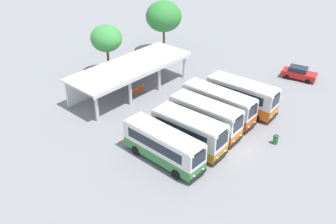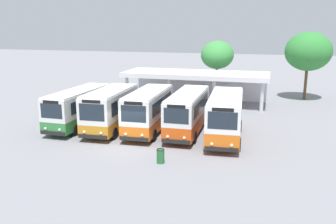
% 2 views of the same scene
% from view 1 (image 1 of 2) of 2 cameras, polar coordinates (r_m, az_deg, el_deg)
% --- Properties ---
extents(ground_plane, '(180.00, 180.00, 0.00)m').
position_cam_1_polar(ground_plane, '(35.27, 10.39, -5.52)').
color(ground_plane, gray).
extents(city_bus_nearest_orange, '(2.37, 8.03, 3.11)m').
position_cam_1_polar(city_bus_nearest_orange, '(32.20, -0.74, -5.08)').
color(city_bus_nearest_orange, black).
rests_on(city_bus_nearest_orange, ground).
extents(city_bus_second_in_row, '(2.69, 7.27, 3.33)m').
position_cam_1_polar(city_bus_second_in_row, '(33.84, 3.25, -2.93)').
color(city_bus_second_in_row, black).
rests_on(city_bus_second_in_row, ground).
extents(city_bus_middle_cream, '(2.56, 7.51, 3.31)m').
position_cam_1_polar(city_bus_middle_cream, '(36.13, 5.76, -0.66)').
color(city_bus_middle_cream, black).
rests_on(city_bus_middle_cream, ground).
extents(city_bus_fourth_amber, '(2.37, 8.14, 3.22)m').
position_cam_1_polar(city_bus_fourth_amber, '(38.62, 7.79, 1.33)').
color(city_bus_fourth_amber, black).
rests_on(city_bus_fourth_amber, ground).
extents(city_bus_fifth_blue, '(2.80, 7.88, 3.37)m').
position_cam_1_polar(city_bus_fifth_blue, '(40.48, 11.33, 2.57)').
color(city_bus_fifth_blue, black).
rests_on(city_bus_fifth_blue, ground).
extents(parked_car_flank, '(2.54, 4.48, 1.62)m').
position_cam_1_polar(parked_car_flank, '(50.10, 19.58, 5.71)').
color(parked_car_flank, black).
rests_on(parked_car_flank, ground).
extents(terminal_canopy, '(15.48, 5.62, 3.40)m').
position_cam_1_polar(terminal_canopy, '(44.10, -6.29, 6.58)').
color(terminal_canopy, silver).
rests_on(terminal_canopy, ground).
extents(waiting_chair_end_by_column, '(0.44, 0.44, 0.86)m').
position_cam_1_polar(waiting_chair_end_by_column, '(43.27, -5.49, 3.01)').
color(waiting_chair_end_by_column, slate).
rests_on(waiting_chair_end_by_column, ground).
extents(waiting_chair_second_from_end, '(0.44, 0.44, 0.86)m').
position_cam_1_polar(waiting_chair_second_from_end, '(43.55, -4.87, 3.23)').
color(waiting_chair_second_from_end, slate).
rests_on(waiting_chair_second_from_end, ground).
extents(waiting_chair_middle_seat, '(0.44, 0.44, 0.86)m').
position_cam_1_polar(waiting_chair_middle_seat, '(43.96, -4.43, 3.53)').
color(waiting_chair_middle_seat, slate).
rests_on(waiting_chair_middle_seat, ground).
extents(waiting_chair_fourth_seat, '(0.44, 0.44, 0.86)m').
position_cam_1_polar(waiting_chair_fourth_seat, '(44.26, -3.84, 3.75)').
color(waiting_chair_fourth_seat, slate).
rests_on(waiting_chair_fourth_seat, ground).
extents(roadside_tree_behind_canopy, '(3.98, 3.98, 6.54)m').
position_cam_1_polar(roadside_tree_behind_canopy, '(47.89, -9.51, 11.15)').
color(roadside_tree_behind_canopy, brown).
rests_on(roadside_tree_behind_canopy, ground).
extents(roadside_tree_east_of_canopy, '(5.12, 5.12, 7.66)m').
position_cam_1_polar(roadside_tree_east_of_canopy, '(54.09, -0.67, 14.56)').
color(roadside_tree_east_of_canopy, brown).
rests_on(roadside_tree_east_of_canopy, ground).
extents(litter_bin_apron, '(0.49, 0.49, 0.90)m').
position_cam_1_polar(litter_bin_apron, '(36.49, 16.28, -4.12)').
color(litter_bin_apron, '#266633').
rests_on(litter_bin_apron, ground).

